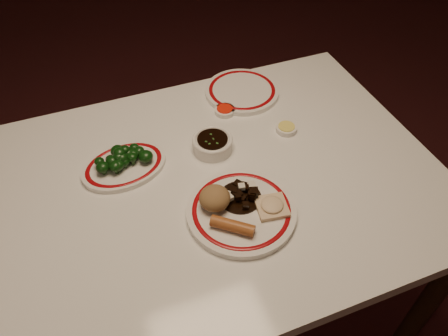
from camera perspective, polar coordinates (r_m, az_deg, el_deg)
ground at (r=1.81m, az=-0.32°, el=-17.48°), size 7.00×7.00×0.00m
dining_table at (r=1.26m, az=-0.44°, el=-4.08°), size 1.20×0.90×0.75m
main_plate at (r=1.10m, az=2.27°, el=-5.63°), size 0.28×0.28×0.02m
rice_mound at (r=1.08m, az=-1.22°, el=-3.95°), size 0.08×0.08×0.06m
spring_roll at (r=1.05m, az=1.12°, el=-7.56°), size 0.10×0.09×0.03m
fried_wonton at (r=1.10m, az=6.28°, el=-4.94°), size 0.09×0.09×0.02m
stirfry_heap at (r=1.11m, az=2.10°, el=-3.48°), size 0.11×0.11×0.03m
broccoli_plate at (r=1.24m, az=-12.90°, el=0.27°), size 0.26×0.24×0.02m
broccoli_pile at (r=1.22m, az=-13.15°, el=1.28°), size 0.16×0.09×0.05m
soy_bowl at (r=1.25m, az=-1.50°, el=3.12°), size 0.11×0.11×0.04m
sweet_sour_dish at (r=1.39m, az=0.10°, el=7.50°), size 0.06×0.06×0.02m
mustard_dish at (r=1.33m, az=8.13°, el=5.14°), size 0.06×0.06×0.02m
far_plate at (r=1.47m, az=2.36°, el=10.01°), size 0.29×0.29×0.02m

